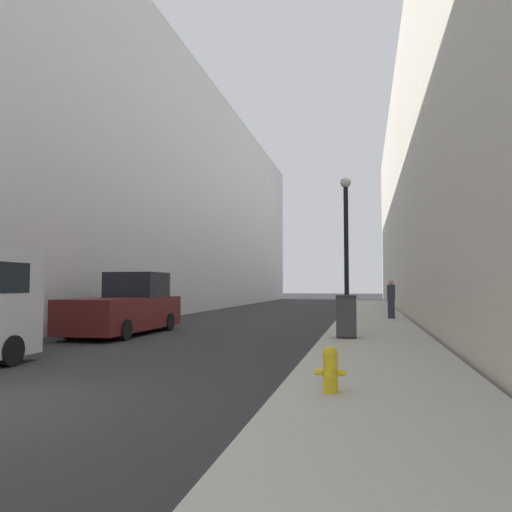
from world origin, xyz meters
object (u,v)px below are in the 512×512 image
at_px(trash_bin, 346,316).
at_px(lamppost, 346,245).
at_px(fire_hydrant, 330,368).
at_px(pickup_truck, 126,308).
at_px(pedestrian_on_sidewalk, 391,299).

distance_m(trash_bin, lamppost, 3.86).
xyz_separation_m(fire_hydrant, pickup_truck, (-7.55, 8.54, 0.42)).
bearing_deg(lamppost, fire_hydrant, -89.22).
distance_m(fire_hydrant, trash_bin, 7.73).
distance_m(fire_hydrant, pickup_truck, 11.40).
bearing_deg(trash_bin, fire_hydrant, -89.60).
bearing_deg(lamppost, trash_bin, -88.23).
relative_size(fire_hydrant, trash_bin, 0.53).
bearing_deg(fire_hydrant, trash_bin, 90.40).
relative_size(trash_bin, pedestrian_on_sidewalk, 0.69).
height_order(trash_bin, lamppost, lamppost).
xyz_separation_m(lamppost, pickup_truck, (-7.40, -2.24, -2.23)).
relative_size(trash_bin, lamppost, 0.23).
bearing_deg(pedestrian_on_sidewalk, lamppost, -106.48).
bearing_deg(trash_bin, pickup_truck, 173.81).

